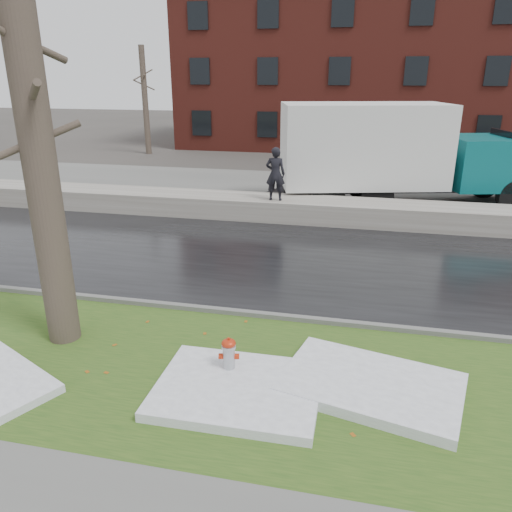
% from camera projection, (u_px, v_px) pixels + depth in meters
% --- Properties ---
extents(ground, '(120.00, 120.00, 0.00)m').
position_uv_depth(ground, '(257.00, 342.00, 9.60)').
color(ground, '#47423D').
rests_on(ground, ground).
extents(verge, '(60.00, 4.50, 0.04)m').
position_uv_depth(verge, '(241.00, 378.00, 8.45)').
color(verge, '#274818').
rests_on(verge, ground).
extents(road, '(60.00, 7.00, 0.03)m').
position_uv_depth(road, '(292.00, 261.00, 13.72)').
color(road, black).
rests_on(road, ground).
extents(parking_lot, '(60.00, 9.00, 0.03)m').
position_uv_depth(parking_lot, '(322.00, 193.00, 21.51)').
color(parking_lot, slate).
rests_on(parking_lot, ground).
extents(curb, '(60.00, 0.15, 0.14)m').
position_uv_depth(curb, '(267.00, 316.00, 10.50)').
color(curb, slate).
rests_on(curb, ground).
extents(snowbank, '(60.00, 1.60, 0.75)m').
position_uv_depth(snowbank, '(310.00, 210.00, 17.45)').
color(snowbank, '#A7A299').
rests_on(snowbank, ground).
extents(brick_building, '(26.00, 12.00, 10.00)m').
position_uv_depth(brick_building, '(377.00, 71.00, 34.97)').
color(brick_building, maroon).
rests_on(brick_building, ground).
extents(bg_tree_left, '(1.40, 1.62, 6.50)m').
position_uv_depth(bg_tree_left, '(145.00, 100.00, 31.06)').
color(bg_tree_left, brown).
rests_on(bg_tree_left, ground).
extents(bg_tree_center, '(1.40, 1.62, 6.50)m').
position_uv_depth(bg_tree_center, '(253.00, 98.00, 33.50)').
color(bg_tree_center, brown).
rests_on(bg_tree_center, ground).
extents(fire_hydrant, '(0.36, 0.32, 0.73)m').
position_uv_depth(fire_hydrant, '(229.00, 355.00, 8.36)').
color(fire_hydrant, '#A7A9AF').
rests_on(fire_hydrant, verge).
extents(tree, '(1.36, 1.56, 7.31)m').
position_uv_depth(tree, '(37.00, 145.00, 8.46)').
color(tree, brown).
rests_on(tree, verge).
extents(box_truck, '(11.64, 5.05, 3.86)m').
position_uv_depth(box_truck, '(395.00, 153.00, 18.89)').
color(box_truck, black).
rests_on(box_truck, ground).
extents(worker, '(0.69, 0.48, 1.82)m').
position_uv_depth(worker, '(275.00, 174.00, 16.95)').
color(worker, black).
rests_on(worker, snowbank).
extents(snow_patch_near, '(2.62, 2.02, 0.16)m').
position_uv_depth(snow_patch_near, '(238.00, 389.00, 7.98)').
color(snow_patch_near, white).
rests_on(snow_patch_near, verge).
extents(snow_patch_side, '(3.14, 2.40, 0.18)m').
position_uv_depth(snow_patch_side, '(371.00, 385.00, 8.07)').
color(snow_patch_side, white).
rests_on(snow_patch_side, verge).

